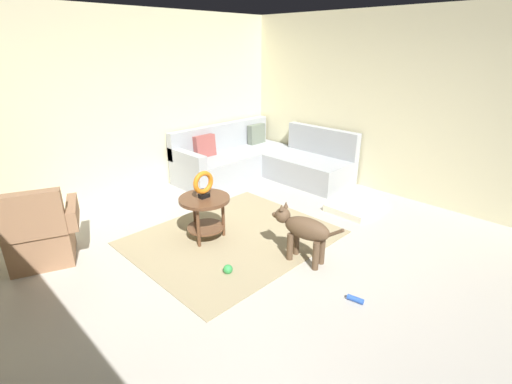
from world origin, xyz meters
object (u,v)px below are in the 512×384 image
side_table (205,207)px  dog (303,230)px  armchair (40,235)px  dog_toy_rope (355,299)px  dog_bed_mat (356,206)px  torus_sculpture (203,184)px  sectional_couch (260,161)px  dog_toy_ball (228,269)px

side_table → dog: (0.43, -1.13, -0.04)m
armchair → dog_toy_rope: armchair is taller
side_table → dog_bed_mat: size_ratio=0.75×
torus_sculpture → sectional_couch: bearing=27.9°
armchair → torus_sculpture: bearing=-6.6°
sectional_couch → armchair: same height
sectional_couch → armchair: size_ratio=2.33×
sectional_couch → dog: 2.77m
side_table → dog_bed_mat: bearing=-22.3°
armchair → dog: bearing=-23.1°
sectional_couch → dog_toy_rope: 3.55m
side_table → dog_toy_rope: side_table is taller
sectional_couch → torus_sculpture: sectional_couch is taller
dog_bed_mat → dog: 1.69m
dog → dog_toy_rope: dog is taller
torus_sculpture → armchair: bearing=151.7°
dog_toy_ball → dog: bearing=-27.5°
dog_toy_ball → dog_toy_rope: 1.29m
armchair → dog_bed_mat: bearing=-3.3°
torus_sculpture → dog_toy_ball: size_ratio=3.29×
sectional_couch → dog_bed_mat: (-0.01, -1.94, -0.24)m
dog_bed_mat → dog: size_ratio=0.95×
armchair → dog_toy_ball: (1.26, -1.59, -0.27)m
armchair → dog_toy_ball: size_ratio=9.73×
dog_bed_mat → dog_toy_rope: dog_bed_mat is taller
dog_bed_mat → dog_toy_rope: bearing=-149.6°
sectional_couch → torus_sculpture: 2.38m
torus_sculpture → side_table: bearing=0.0°
sectional_couch → side_table: size_ratio=3.75×
dog_toy_ball → armchair: bearing=128.3°
torus_sculpture → dog: bearing=-69.1°
armchair → torus_sculpture: (1.56, -0.84, 0.39)m
armchair → dog_toy_rope: bearing=-35.4°
dog → dog_toy_rope: (-0.20, -0.79, -0.35)m
sectional_couch → dog: sectional_couch is taller
sectional_couch → dog_bed_mat: sectional_couch is taller
side_table → torus_sculpture: torus_sculpture is taller
side_table → torus_sculpture: size_ratio=1.84×
dog_bed_mat → dog_toy_rope: size_ratio=5.23×
armchair → dog: (2.00, -1.97, 0.05)m
torus_sculpture → dog_toy_ball: 1.05m
armchair → dog: 2.81m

